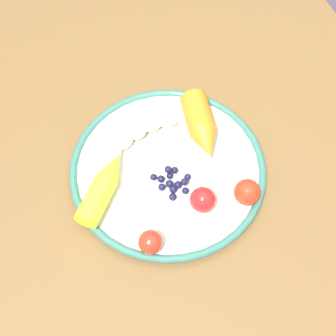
# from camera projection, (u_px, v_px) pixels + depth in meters

# --- Properties ---
(ground_plane) EXTENTS (6.00, 6.00, 0.00)m
(ground_plane) POSITION_uv_depth(u_px,v_px,m) (180.00, 294.00, 1.38)
(ground_plane) COLOR #423645
(dining_table) EXTENTS (1.10, 0.78, 0.75)m
(dining_table) POSITION_uv_depth(u_px,v_px,m) (189.00, 197.00, 0.81)
(dining_table) COLOR brown
(dining_table) RESTS_ON ground_plane
(plate) EXTENTS (0.30, 0.30, 0.02)m
(plate) POSITION_uv_depth(u_px,v_px,m) (168.00, 169.00, 0.72)
(plate) COLOR silver
(plate) RESTS_ON dining_table
(banana) EXTENTS (0.06, 0.13, 0.03)m
(banana) POSITION_uv_depth(u_px,v_px,m) (138.00, 133.00, 0.73)
(banana) COLOR beige
(banana) RESTS_ON plate
(carrot_orange) EXTENTS (0.12, 0.06, 0.04)m
(carrot_orange) POSITION_uv_depth(u_px,v_px,m) (201.00, 126.00, 0.73)
(carrot_orange) COLOR orange
(carrot_orange) RESTS_ON plate
(carrot_yellow) EXTENTS (0.11, 0.11, 0.04)m
(carrot_yellow) POSITION_uv_depth(u_px,v_px,m) (103.00, 187.00, 0.68)
(carrot_yellow) COLOR yellow
(carrot_yellow) RESTS_ON plate
(blueberry_pile) EXTENTS (0.06, 0.06, 0.02)m
(blueberry_pile) POSITION_uv_depth(u_px,v_px,m) (172.00, 182.00, 0.69)
(blueberry_pile) COLOR #191638
(blueberry_pile) RESTS_ON plate
(tomato_near) EXTENTS (0.03, 0.03, 0.03)m
(tomato_near) POSITION_uv_depth(u_px,v_px,m) (150.00, 242.00, 0.64)
(tomato_near) COLOR red
(tomato_near) RESTS_ON plate
(tomato_mid) EXTENTS (0.04, 0.04, 0.04)m
(tomato_mid) POSITION_uv_depth(u_px,v_px,m) (247.00, 192.00, 0.67)
(tomato_mid) COLOR red
(tomato_mid) RESTS_ON plate
(tomato_far) EXTENTS (0.04, 0.04, 0.04)m
(tomato_far) POSITION_uv_depth(u_px,v_px,m) (203.00, 200.00, 0.67)
(tomato_far) COLOR red
(tomato_far) RESTS_ON plate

